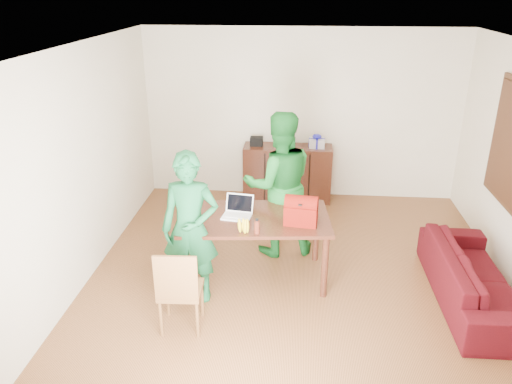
# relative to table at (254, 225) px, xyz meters

# --- Properties ---
(room) EXTENTS (5.20, 5.70, 2.90)m
(room) POSITION_rel_table_xyz_m (0.52, 0.04, 0.61)
(room) COLOR #442811
(room) RESTS_ON ground
(table) EXTENTS (1.80, 1.13, 0.81)m
(table) POSITION_rel_table_xyz_m (0.00, 0.00, 0.00)
(table) COLOR black
(table) RESTS_ON ground
(chair) EXTENTS (0.44, 0.43, 0.93)m
(chair) POSITION_rel_table_xyz_m (-0.66, -1.01, -0.43)
(chair) COLOR brown
(chair) RESTS_ON ground
(person_near) EXTENTS (0.63, 0.41, 1.72)m
(person_near) POSITION_rel_table_xyz_m (-0.65, -0.46, 0.16)
(person_near) COLOR #13562C
(person_near) RESTS_ON ground
(person_far) EXTENTS (1.06, 0.91, 1.88)m
(person_far) POSITION_rel_table_xyz_m (0.25, 0.68, 0.24)
(person_far) COLOR #166522
(person_far) RESTS_ON ground
(laptop) EXTENTS (0.35, 0.27, 0.23)m
(laptop) POSITION_rel_table_xyz_m (-0.20, -0.03, 0.15)
(laptop) COLOR white
(laptop) RESTS_ON table
(bananas) EXTENTS (0.19, 0.16, 0.06)m
(bananas) POSITION_rel_table_xyz_m (-0.08, -0.39, 0.13)
(bananas) COLOR gold
(bananas) RESTS_ON table
(bottle) EXTENTS (0.07, 0.07, 0.17)m
(bottle) POSITION_rel_table_xyz_m (0.06, -0.40, 0.19)
(bottle) COLOR #5B2214
(bottle) RESTS_ON table
(red_bag) EXTENTS (0.39, 0.26, 0.27)m
(red_bag) POSITION_rel_table_xyz_m (0.53, -0.13, 0.24)
(red_bag) COLOR maroon
(red_bag) RESTS_ON table
(sofa) EXTENTS (0.79, 1.99, 0.58)m
(sofa) POSITION_rel_table_xyz_m (2.46, -0.26, -0.41)
(sofa) COLOR #3E0812
(sofa) RESTS_ON ground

